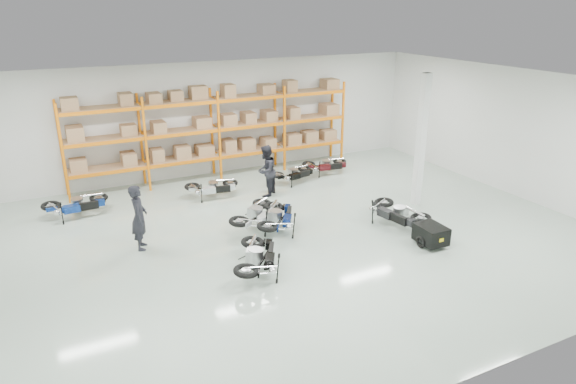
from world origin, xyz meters
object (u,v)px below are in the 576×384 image
trailer (431,234)px  moto_blue_centre (278,213)px  moto_black_far_left (259,252)px  moto_touring_right (397,209)px  person_back (266,171)px  moto_silver_left (258,210)px  moto_back_a (76,201)px  moto_back_d (326,162)px  moto_back_c (294,171)px  moto_back_b (212,184)px  person_left (139,217)px

trailer → moto_blue_centre: bearing=141.7°
moto_black_far_left → trailer: bearing=-160.2°
moto_touring_right → person_back: person_back is taller
moto_silver_left → moto_touring_right: (3.93, -1.81, -0.00)m
moto_back_a → moto_back_d: 9.58m
moto_back_a → moto_back_d: (9.58, 0.23, -0.05)m
moto_back_c → trailer: bearing=177.1°
moto_silver_left → moto_back_b: size_ratio=1.14×
moto_back_d → person_back: bearing=119.4°
moto_back_d → person_back: 3.45m
moto_blue_centre → moto_back_c: bearing=-91.5°
moto_touring_right → moto_back_c: moto_touring_right is taller
moto_back_c → person_left: bearing=104.3°
moto_blue_centre → moto_touring_right: moto_touring_right is taller
moto_blue_centre → moto_back_b: size_ratio=1.14×
moto_back_d → moto_black_far_left: bearing=147.0°
moto_blue_centre → person_back: size_ratio=1.01×
moto_back_a → moto_back_d: moto_back_a is taller
person_left → person_back: bearing=-50.8°
moto_black_far_left → person_back: bearing=-87.7°
moto_blue_centre → moto_silver_left: moto_silver_left is taller
moto_touring_right → moto_back_b: bearing=123.0°
moto_blue_centre → moto_back_c: size_ratio=1.19×
trailer → moto_back_a: 11.23m
moto_back_c → moto_back_d: moto_back_d is taller
moto_back_a → moto_back_c: 7.91m
moto_back_a → moto_back_c: moto_back_a is taller
moto_touring_right → moto_back_d: moto_touring_right is taller
moto_back_a → person_back: 6.45m
moto_black_far_left → moto_back_d: size_ratio=1.16×
moto_silver_left → moto_back_c: size_ratio=1.19×
moto_touring_right → trailer: (0.00, -1.60, -0.22)m
moto_back_d → person_left: person_left is taller
moto_silver_left → moto_back_a: moto_silver_left is taller
moto_blue_centre → moto_back_a: size_ratio=1.05×
trailer → moto_back_d: (0.69, 7.09, 0.14)m
moto_back_b → moto_back_d: (5.03, 0.52, -0.01)m
moto_back_b → person_left: (-3.13, -2.99, 0.44)m
moto_back_c → person_back: bearing=105.8°
moto_silver_left → person_left: size_ratio=1.00×
moto_back_d → moto_touring_right: bearing=-177.9°
moto_blue_centre → trailer: moto_blue_centre is taller
moto_touring_right → moto_back_d: bearing=74.7°
moto_silver_left → trailer: bearing=-171.5°
trailer → person_back: (-2.53, 5.91, 0.57)m
trailer → moto_back_c: 6.77m
moto_blue_centre → moto_black_far_left: (-1.58, -2.15, 0.00)m
moto_blue_centre → moto_touring_right: size_ratio=1.00×
moto_silver_left → moto_touring_right: moto_silver_left is taller
moto_black_far_left → person_back: 5.74m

